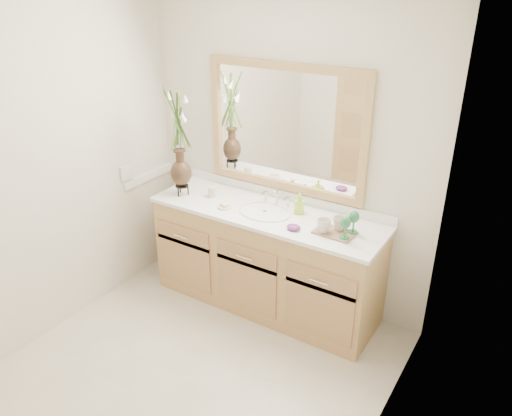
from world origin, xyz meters
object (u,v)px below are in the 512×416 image
Objects in this scene: tumbler at (212,192)px; soap_bottle at (299,204)px; tray at (335,233)px; flower_vase at (178,131)px.

soap_bottle reaches higher than tumbler.
soap_bottle is at bearing 158.97° from tray.
flower_vase reaches higher than tray.
tray is at bearing -2.82° from tumbler.
tumbler is 0.62× the size of soap_bottle.
flower_vase is 1.09m from soap_bottle.
tumbler is 1.09m from tray.
flower_vase reaches higher than soap_bottle.
tumbler is at bearing 22.05° from flower_vase.
flower_vase is at bearing -157.95° from tumbler.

